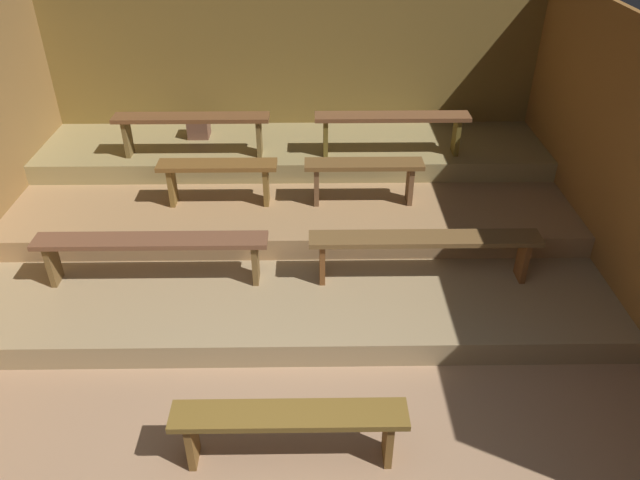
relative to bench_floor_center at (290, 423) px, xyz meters
name	(u,v)px	position (x,y,z in m)	size (l,w,h in m)	color
ground	(291,285)	(-0.05, 2.05, -0.40)	(6.62, 5.68, 0.08)	#A17C5C
wall_back	(294,79)	(-0.05, 4.52, 0.85)	(6.62, 0.06, 2.43)	olive
wall_right	(623,167)	(2.89, 2.05, 0.85)	(0.06, 5.68, 2.43)	#945E2A
platform_lower	(292,237)	(-0.05, 2.68, -0.25)	(5.82, 3.61, 0.22)	#9E865F
platform_middle	(293,191)	(-0.05, 3.29, -0.03)	(5.82, 2.39, 0.22)	#A98155
platform_upper	(294,151)	(-0.05, 3.88, 0.19)	(5.82, 1.22, 0.22)	#9A8856
bench_floor_center	(290,423)	(0.00, 0.00, 0.00)	(1.57, 0.25, 0.46)	brown
bench_lower_left	(152,246)	(-1.27, 1.78, 0.24)	(2.06, 0.25, 0.46)	brown
bench_lower_right	(424,244)	(1.16, 1.78, 0.24)	(2.06, 0.25, 0.46)	brown
bench_middle_left	(218,173)	(-0.80, 2.84, 0.43)	(1.21, 0.25, 0.46)	brown
bench_middle_right	(364,172)	(0.69, 2.84, 0.43)	(1.21, 0.25, 0.46)	brown
bench_upper_left	(192,124)	(-1.15, 3.56, 0.67)	(1.70, 0.25, 0.46)	brown
bench_upper_right	(392,123)	(1.04, 3.56, 0.67)	(1.70, 0.25, 0.46)	brown
wooden_crate_upper	(199,127)	(-1.18, 4.08, 0.43)	(0.25, 0.25, 0.25)	brown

